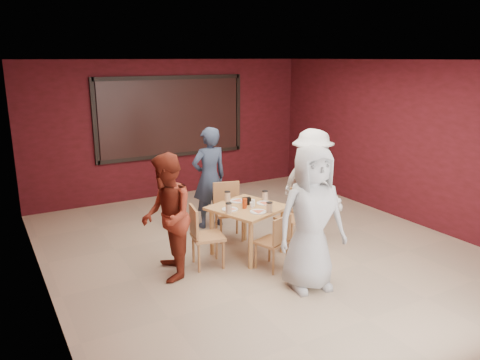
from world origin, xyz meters
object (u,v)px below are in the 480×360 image
chair_back (228,207)px  chair_front (276,239)px  diner_right (312,184)px  chair_right (295,214)px  chair_left (203,233)px  dining_table (248,212)px  diner_front (311,218)px  diner_left (167,217)px  diner_back (209,178)px

chair_back → chair_front: bearing=-90.6°
diner_right → chair_right: bearing=90.5°
chair_left → diner_right: bearing=5.0°
dining_table → chair_back: (0.06, 0.72, -0.14)m
chair_right → chair_back: bearing=137.6°
diner_right → diner_front: bearing=128.3°
dining_table → chair_left: 0.79m
chair_right → dining_table: bearing=179.9°
dining_table → diner_front: size_ratio=0.64×
dining_table → chair_left: bearing=-173.8°
chair_right → diner_right: diner_right is taller
chair_left → diner_front: bearing=-52.8°
dining_table → chair_back: chair_back is taller
chair_front → chair_right: chair_right is taller
chair_back → diner_right: (1.18, -0.63, 0.37)m
diner_left → diner_front: bearing=67.5°
chair_right → diner_front: diner_front is taller
chair_front → diner_front: (0.10, -0.62, 0.48)m
chair_back → diner_left: bearing=-147.5°
chair_front → chair_back: chair_back is taller
chair_back → chair_left: bearing=-136.0°
diner_back → chair_back: bearing=91.7°
dining_table → diner_left: (-1.30, -0.15, 0.19)m
chair_left → chair_front: bearing=-35.5°
dining_table → chair_left: dining_table is taller
diner_back → diner_right: (1.21, -1.23, 0.02)m
dining_table → chair_left: size_ratio=1.35×
chair_front → chair_left: chair_left is taller
dining_table → diner_left: 1.32m
chair_back → diner_right: bearing=-28.0°
chair_back → chair_right: 1.07m
diner_front → diner_back: size_ratio=1.06×
chair_back → diner_front: size_ratio=0.49×
chair_back → diner_front: (0.08, -2.01, 0.41)m
chair_right → diner_right: 0.57m
diner_left → diner_right: (2.54, 0.24, 0.05)m
dining_table → chair_front: (0.05, -0.67, -0.20)m
chair_front → diner_front: diner_front is taller
dining_table → diner_right: diner_right is taller
dining_table → diner_right: bearing=4.3°
chair_front → diner_left: diner_left is taller
chair_back → diner_right: size_ratio=0.51×
dining_table → diner_back: diner_back is taller
chair_back → diner_left: diner_left is taller
chair_back → diner_left: 1.65m
chair_front → diner_left: bearing=158.9°
chair_front → diner_front: size_ratio=0.43×
dining_table → diner_back: 1.34m
dining_table → diner_front: bearing=-83.5°
chair_back → chair_left: 1.16m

